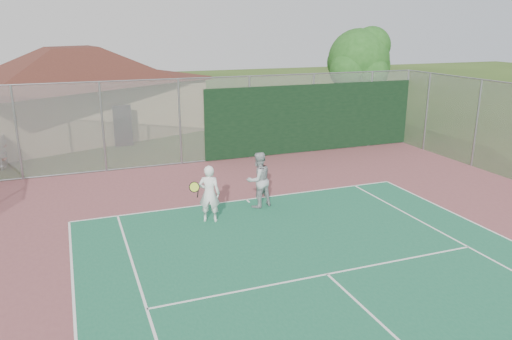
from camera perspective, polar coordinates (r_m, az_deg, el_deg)
The scene contains 6 objects.
back_fence at distance 21.32m, azimuth -0.45°, elevation 5.78°, with size 20.08×0.11×3.53m.
side_fence_right at distance 21.82m, azimuth 23.89°, elevation 4.86°, with size 0.08×9.00×3.50m.
clubhouse at distance 27.72m, azimuth -20.01°, elevation 9.40°, with size 14.44×12.05×5.32m.
tree at distance 28.50m, azimuth 11.81°, elevation 12.03°, with size 3.94×3.74×5.50m.
player_white_front at distance 14.42m, azimuth -5.39°, elevation -2.76°, with size 1.03×0.73×1.69m.
player_grey_back at distance 15.52m, azimuth 0.29°, elevation -1.20°, with size 1.00×0.86×1.76m.
Camera 1 is at (-5.22, -2.67, 5.52)m, focal length 35.00 mm.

